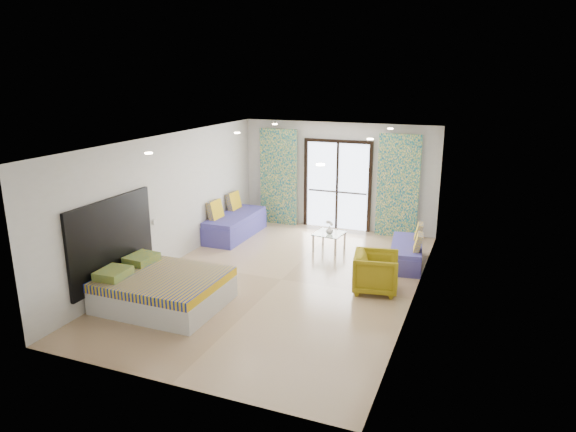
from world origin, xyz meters
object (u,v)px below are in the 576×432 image
at_px(bed, 163,289).
at_px(armchair, 376,270).
at_px(daybed_left, 235,224).
at_px(coffee_table, 329,235).
at_px(daybed_right, 407,253).

relative_size(bed, armchair, 2.48).
distance_m(daybed_left, coffee_table, 2.47).
bearing_deg(coffee_table, armchair, -51.50).
bearing_deg(armchair, daybed_left, 53.35).
xyz_separation_m(daybed_left, coffee_table, (2.46, -0.15, 0.06)).
height_order(daybed_right, coffee_table, daybed_right).
xyz_separation_m(bed, daybed_left, (-0.64, 3.92, 0.02)).
height_order(bed, coffee_table, coffee_table).
bearing_deg(daybed_right, armchair, -107.90).
xyz_separation_m(daybed_right, coffee_table, (-1.77, 0.21, 0.11)).
relative_size(daybed_left, coffee_table, 2.82).
bearing_deg(daybed_left, armchair, -26.84).
distance_m(bed, armchair, 3.81).
xyz_separation_m(daybed_left, daybed_right, (4.23, -0.37, -0.06)).
xyz_separation_m(bed, armchair, (3.28, 1.93, 0.11)).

